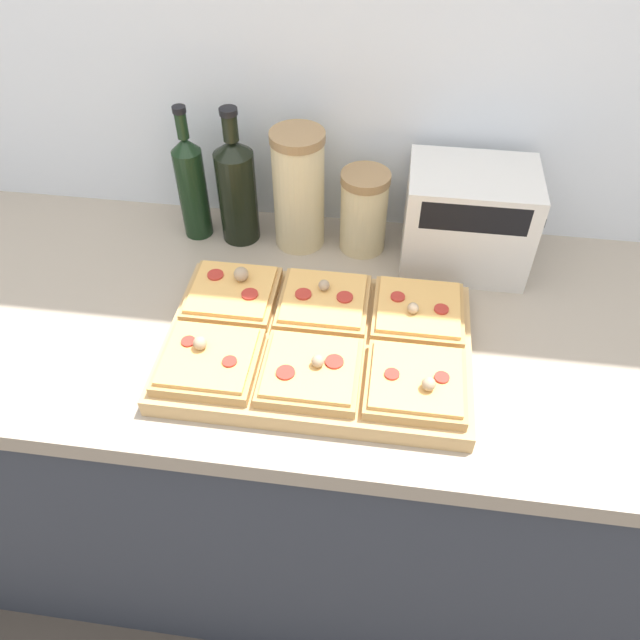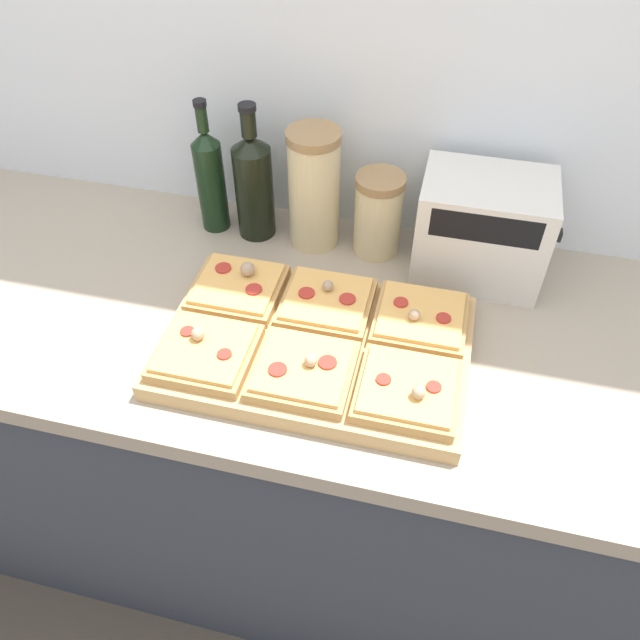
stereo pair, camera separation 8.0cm
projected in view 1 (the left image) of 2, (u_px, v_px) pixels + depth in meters
The scene contains 14 objects.
wall_back at pixel (310, 57), 1.19m from camera, with size 6.00×0.06×2.50m.
kitchen_counter at pixel (292, 447), 1.51m from camera, with size 2.63×0.67×0.90m.
cutting_board at pixel (318, 347), 1.11m from camera, with size 0.54×0.35×0.03m, color tan.
pizza_slice_back_left at pixel (233, 293), 1.16m from camera, with size 0.16×0.16×0.06m.
pizza_slice_back_center at pixel (324, 302), 1.14m from camera, with size 0.16×0.16×0.05m.
pizza_slice_back_right at pixel (418, 311), 1.13m from camera, with size 0.16×0.16×0.05m.
pizza_slice_front_left at pixel (209, 360), 1.04m from camera, with size 0.16×0.16×0.05m.
pizza_slice_front_center at pixel (311, 371), 1.03m from camera, with size 0.16×0.16×0.05m.
pizza_slice_front_right at pixel (416, 382), 1.01m from camera, with size 0.16×0.16×0.05m.
olive_oil_bottle at pixel (192, 185), 1.29m from camera, with size 0.06×0.06×0.29m.
wine_bottle at pixel (237, 188), 1.28m from camera, with size 0.08×0.08×0.29m.
grain_jar_tall at pixel (299, 190), 1.26m from camera, with size 0.11×0.11×0.26m.
grain_jar_short at pixel (364, 211), 1.28m from camera, with size 0.10×0.10×0.18m.
toaster_oven at pixel (468, 219), 1.23m from camera, with size 0.27×0.18×0.21m.
Camera 1 is at (0.18, -0.51, 1.74)m, focal length 35.00 mm.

